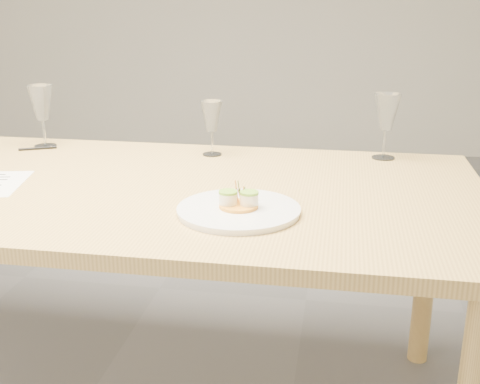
% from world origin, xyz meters
% --- Properties ---
extents(dining_table, '(2.40, 1.00, 0.75)m').
position_xyz_m(dining_table, '(0.00, 0.00, 0.68)').
color(dining_table, '#E2B662').
rests_on(dining_table, ground).
extents(dinner_plate, '(0.31, 0.31, 0.08)m').
position_xyz_m(dinner_plate, '(0.54, -0.20, 0.76)').
color(dinner_plate, white).
rests_on(dinner_plate, dining_table).
extents(ballpoint_pen, '(0.12, 0.07, 0.01)m').
position_xyz_m(ballpoint_pen, '(-0.28, 0.33, 0.75)').
color(ballpoint_pen, black).
rests_on(ballpoint_pen, dining_table).
extents(wine_glass_1, '(0.09, 0.09, 0.22)m').
position_xyz_m(wine_glass_1, '(-0.28, 0.38, 0.91)').
color(wine_glass_1, white).
rests_on(wine_glass_1, dining_table).
extents(wine_glass_2, '(0.07, 0.07, 0.19)m').
position_xyz_m(wine_glass_2, '(0.35, 0.36, 0.88)').
color(wine_glass_2, white).
rests_on(wine_glass_2, dining_table).
extents(wine_glass_3, '(0.09, 0.09, 0.22)m').
position_xyz_m(wine_glass_3, '(0.93, 0.42, 0.90)').
color(wine_glass_3, white).
rests_on(wine_glass_3, dining_table).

